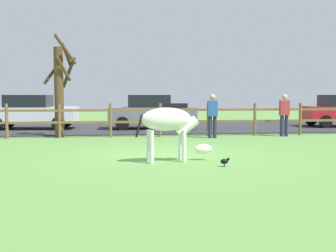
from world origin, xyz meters
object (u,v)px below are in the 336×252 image
Objects in this scene: bare_tree at (60,87)px; parked_car_white at (31,112)px; parked_car_grey at (151,111)px; visitor_left_of_tree at (212,114)px; crow_on_grass at (225,161)px; zebra at (170,124)px; visitor_right_of_tree at (284,113)px.

bare_tree is 0.93× the size of parked_car_white.
visitor_left_of_tree is at bearing -64.24° from parked_car_grey.
bare_tree reaches higher than crow_on_grass.
bare_tree reaches higher than zebra.
parked_car_white is at bearing 120.40° from crow_on_grass.
parked_car_white is at bearing 117.54° from zebra.
parked_car_white is 11.18m from visitor_right_of_tree.
zebra is 11.05m from parked_car_white.
parked_car_grey is at bearing 87.74° from zebra.
visitor_left_of_tree is at bearing -175.03° from visitor_right_of_tree.
bare_tree reaches higher than parked_car_grey.
parked_car_grey reaches higher than zebra.
bare_tree is 2.33× the size of visitor_left_of_tree.
parked_car_white is at bearing 157.49° from visitor_right_of_tree.
parked_car_white is 8.69m from visitor_left_of_tree.
visitor_left_of_tree is (5.68, -1.05, -0.99)m from bare_tree.
visitor_left_of_tree is (1.16, 6.12, 0.78)m from crow_on_grass.
parked_car_grey is 4.46m from visitor_left_of_tree.
bare_tree is 4.89m from parked_car_grey.
zebra reaches higher than crow_on_grass.
zebra is at bearing -113.61° from visitor_left_of_tree.
bare_tree is at bearing 118.14° from zebra.
zebra is 1.18× the size of visitor_left_of_tree.
crow_on_grass is 0.05× the size of parked_car_grey.
crow_on_grass is at bearing -85.64° from parked_car_grey.
visitor_right_of_tree is (5.21, 5.52, -0.02)m from zebra.
zebra is 9.29m from parked_car_grey.
crow_on_grass is 0.13× the size of visitor_left_of_tree.
visitor_left_of_tree is at bearing -31.44° from parked_car_white.
zebra is at bearing 143.17° from crow_on_grass.
zebra is (3.38, -6.32, -0.97)m from bare_tree.
parked_car_white is at bearing 116.45° from bare_tree.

